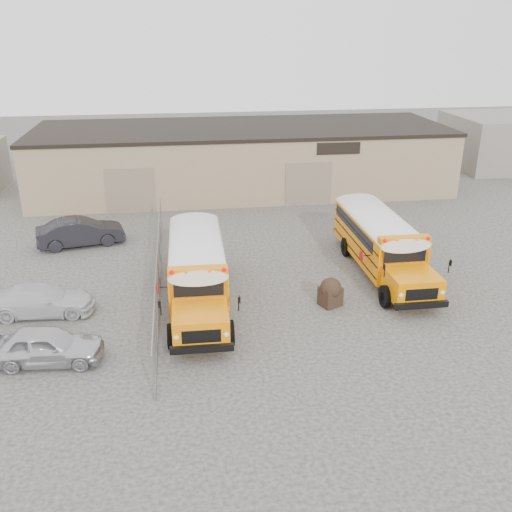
{
  "coord_description": "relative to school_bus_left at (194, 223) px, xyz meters",
  "views": [
    {
      "loc": [
        -4.84,
        -22.15,
        11.79
      ],
      "look_at": [
        -1.4,
        2.39,
        1.6
      ],
      "focal_mm": 40.0,
      "sensor_mm": 36.0,
      "label": 1
    }
  ],
  "objects": [
    {
      "name": "chainlink_fence",
      "position": [
        -1.89,
        -4.38,
        -0.76
      ],
      "size": [
        0.07,
        18.07,
        1.81
      ],
      "color": "gray",
      "rests_on": "ground"
    },
    {
      "name": "school_bus_right",
      "position": [
        9.24,
        2.2,
        -0.0
      ],
      "size": [
        2.95,
        9.83,
        2.88
      ],
      "color": "orange",
      "rests_on": "ground"
    },
    {
      "name": "tarp_bundle",
      "position": [
        5.74,
        -7.36,
        -0.99
      ],
      "size": [
        1.12,
        1.08,
        1.32
      ],
      "color": "black",
      "rests_on": "ground"
    },
    {
      "name": "school_bus_left",
      "position": [
        0.0,
        0.0,
        0.0
      ],
      "size": [
        3.03,
        9.88,
        2.88
      ],
      "color": "orange",
      "rests_on": "ground"
    },
    {
      "name": "ground",
      "position": [
        4.11,
        -7.38,
        -1.67
      ],
      "size": [
        120.0,
        120.0,
        0.0
      ],
      "primitive_type": "plane",
      "color": "#312E2D",
      "rests_on": "ground"
    },
    {
      "name": "car_dark",
      "position": [
        -6.35,
        1.88,
        -0.88
      ],
      "size": [
        5.04,
        2.66,
        1.58
      ],
      "primitive_type": "imported",
      "rotation": [
        0.0,
        0.0,
        1.79
      ],
      "color": "black",
      "rests_on": "ground"
    },
    {
      "name": "car_silver",
      "position": [
        -5.87,
        -10.42,
        -0.97
      ],
      "size": [
        4.22,
        1.94,
        1.4
      ],
      "primitive_type": "imported",
      "rotation": [
        0.0,
        0.0,
        1.5
      ],
      "color": "silver",
      "rests_on": "ground"
    },
    {
      "name": "warehouse",
      "position": [
        4.11,
        12.61,
        0.71
      ],
      "size": [
        30.2,
        10.2,
        4.67
      ],
      "color": "#92785A",
      "rests_on": "ground"
    },
    {
      "name": "distant_building_right",
      "position": [
        28.11,
        16.62,
        0.53
      ],
      "size": [
        10.0,
        8.0,
        4.4
      ],
      "primitive_type": "cube",
      "color": "gray",
      "rests_on": "ground"
    },
    {
      "name": "car_white",
      "position": [
        -6.87,
        -6.38,
        -1.01
      ],
      "size": [
        4.55,
        1.98,
        1.3
      ],
      "primitive_type": "imported",
      "rotation": [
        0.0,
        0.0,
        1.54
      ],
      "color": "silver",
      "rests_on": "ground"
    }
  ]
}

